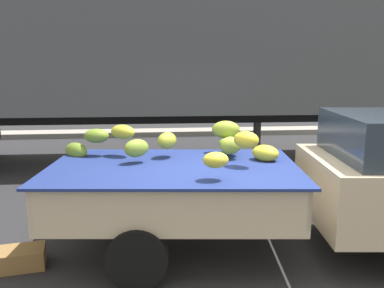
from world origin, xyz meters
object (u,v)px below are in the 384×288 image
semi_trailer (109,52)px  produce_crate (21,258)px  fallen_banana_bunch_near_tailgate (25,255)px  pickup_truck (346,182)px

semi_trailer → produce_crate: (-0.59, -4.82, -2.43)m
fallen_banana_bunch_near_tailgate → produce_crate: (-0.01, -0.10, 0.01)m
fallen_banana_bunch_near_tailgate → produce_crate: produce_crate is taller
semi_trailer → produce_crate: semi_trailer is taller
semi_trailer → fallen_banana_bunch_near_tailgate: bearing=-96.2°
pickup_truck → semi_trailer: 5.99m
pickup_truck → fallen_banana_bunch_near_tailgate: 3.89m
semi_trailer → fallen_banana_bunch_near_tailgate: size_ratio=30.43×
produce_crate → semi_trailer: bearing=83.0°
pickup_truck → produce_crate: size_ratio=10.32×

